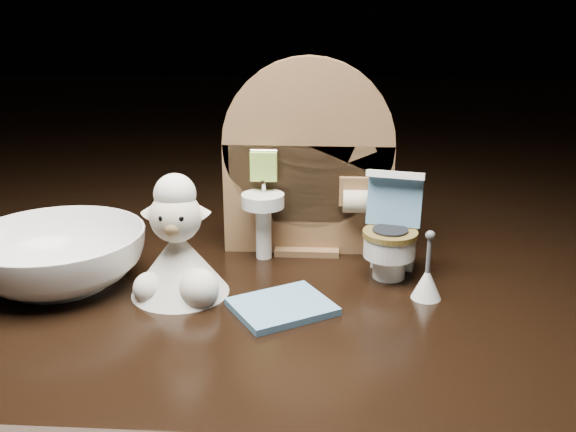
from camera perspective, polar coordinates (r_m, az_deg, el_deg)
name	(u,v)px	position (r m, az deg, el deg)	size (l,w,h in m)	color
backdrop_panel	(307,170)	(0.49, 1.70, 4.14)	(0.13, 0.05, 0.15)	brown
toy_toilet	(392,237)	(0.47, 9.22, -1.86)	(0.04, 0.05, 0.08)	white
bath_mat	(282,307)	(0.42, -0.53, -8.06)	(0.06, 0.05, 0.00)	#5A8AB0
toilet_brush	(427,281)	(0.44, 12.25, -5.64)	(0.02, 0.02, 0.05)	white
plush_lamb	(178,253)	(0.43, -9.73, -3.27)	(0.07, 0.07, 0.09)	silver
ceramic_bowl	(58,258)	(0.47, -19.77, -3.53)	(0.12, 0.12, 0.04)	white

